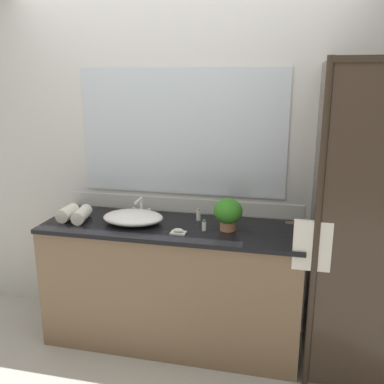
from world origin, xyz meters
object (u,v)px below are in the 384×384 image
soap_dish (178,232)px  amenity_bottle_shampoo (204,225)px  sink_basin (133,217)px  rolled_towel_near_edge (68,213)px  amenity_bottle_lotion (198,215)px  potted_plant (228,213)px  faucet (141,210)px  rolled_towel_middle (82,215)px

soap_dish → amenity_bottle_shampoo: size_ratio=1.35×
sink_basin → rolled_towel_near_edge: size_ratio=2.35×
sink_basin → amenity_bottle_lotion: (0.43, 0.16, -0.00)m
sink_basin → amenity_bottle_lotion: bearing=20.8°
amenity_bottle_shampoo → soap_dish: bearing=-146.8°
sink_basin → potted_plant: bearing=0.3°
faucet → rolled_towel_middle: (-0.38, -0.20, -0.00)m
faucet → amenity_bottle_lotion: (0.43, -0.00, -0.01)m
faucet → rolled_towel_near_edge: bearing=-158.0°
rolled_towel_near_edge → sink_basin: bearing=3.7°
sink_basin → rolled_towel_near_edge: bearing=-176.3°
potted_plant → amenity_bottle_lotion: potted_plant is taller
sink_basin → rolled_towel_near_edge: 0.49m
soap_dish → amenity_bottle_shampoo: (0.15, 0.10, 0.02)m
potted_plant → sink_basin: bearing=-179.7°
rolled_towel_near_edge → rolled_towel_middle: 0.11m
rolled_towel_near_edge → rolled_towel_middle: (0.11, 0.00, -0.00)m
sink_basin → faucet: size_ratio=2.51×
faucet → potted_plant: potted_plant is taller
amenity_bottle_shampoo → sink_basin: bearing=176.1°
potted_plant → soap_dish: potted_plant is taller
faucet → potted_plant: (0.67, -0.16, 0.08)m
amenity_bottle_shampoo → rolled_towel_near_edge: bearing=179.8°
faucet → potted_plant: 0.69m
faucet → soap_dish: bearing=-39.5°
potted_plant → rolled_towel_middle: bearing=-178.1°
potted_plant → rolled_towel_near_edge: potted_plant is taller
faucet → rolled_towel_near_edge: (-0.49, -0.20, 0.00)m
sink_basin → amenity_bottle_shampoo: sink_basin is taller
amenity_bottle_lotion → rolled_towel_middle: rolled_towel_middle is taller
sink_basin → amenity_bottle_shampoo: bearing=-3.9°
amenity_bottle_shampoo → rolled_towel_near_edge: size_ratio=0.41×
sink_basin → faucet: (0.00, 0.17, 0.01)m
soap_dish → amenity_bottle_lotion: 0.31m
amenity_bottle_shampoo → amenity_bottle_lotion: amenity_bottle_lotion is taller
soap_dish → rolled_towel_middle: bearing=172.0°
rolled_towel_middle → amenity_bottle_lotion: bearing=13.5°
potted_plant → amenity_bottle_lotion: 0.30m
potted_plant → amenity_bottle_shampoo: (-0.15, -0.04, -0.09)m
potted_plant → soap_dish: bearing=-155.7°
potted_plant → rolled_towel_near_edge: bearing=-178.2°
amenity_bottle_shampoo → faucet: bearing=158.8°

